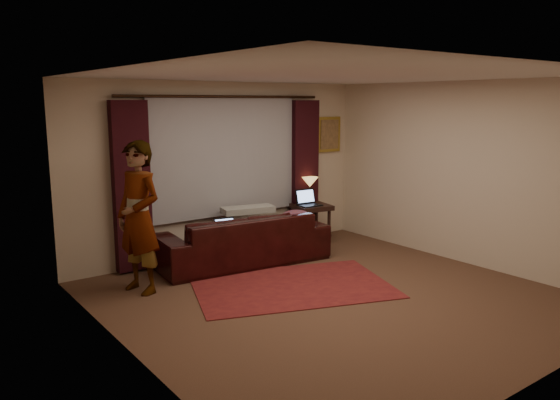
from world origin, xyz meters
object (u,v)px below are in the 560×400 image
object	(u,v)px
laptop_table	(310,198)
person	(139,218)
sofa	(242,229)
end_table	(311,224)
laptop_sofa	(227,227)
tiffany_lamp	(310,190)

from	to	relation	value
laptop_table	person	size ratio (longest dim) A/B	0.21
sofa	end_table	distance (m)	1.56
end_table	laptop_table	bearing A→B (deg)	-142.23
laptop_sofa	end_table	distance (m)	1.94
sofa	laptop_sofa	size ratio (longest dim) A/B	7.69
person	laptop_table	bearing A→B (deg)	81.78
sofa	end_table	world-z (taller)	sofa
sofa	person	xyz separation A→B (m)	(-1.65, -0.27, 0.43)
person	laptop_sofa	bearing A→B (deg)	77.83
sofa	end_table	size ratio (longest dim) A/B	3.82
end_table	person	distance (m)	3.28
laptop_sofa	laptop_table	world-z (taller)	laptop_table
laptop_table	tiffany_lamp	bearing A→B (deg)	54.71
sofa	laptop_sofa	xyz separation A→B (m)	(-0.35, -0.16, 0.11)
person	end_table	bearing A→B (deg)	82.75
sofa	laptop_sofa	world-z (taller)	sofa
end_table	laptop_sofa	bearing A→B (deg)	-167.01
sofa	laptop_sofa	distance (m)	0.40
tiffany_lamp	person	bearing A→B (deg)	-168.62
laptop_sofa	end_table	size ratio (longest dim) A/B	0.50
sofa	end_table	xyz separation A→B (m)	(1.52, 0.27, -0.17)
end_table	tiffany_lamp	distance (m)	0.56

